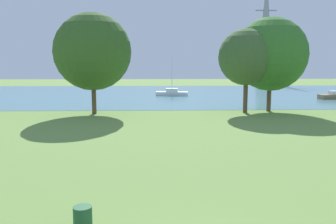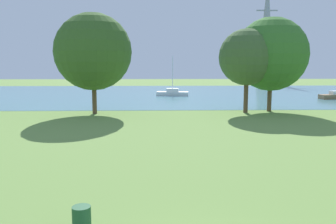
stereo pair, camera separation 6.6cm
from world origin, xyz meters
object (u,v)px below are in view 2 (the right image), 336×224
at_px(sailboat_white, 172,93).
at_px(tree_west_near, 247,57).
at_px(electricity_pylon, 266,30).
at_px(tree_east_far, 271,54).
at_px(litter_bin, 82,219).
at_px(tree_mid_shore, 93,52).

height_order(sailboat_white, tree_west_near, tree_west_near).
relative_size(sailboat_white, electricity_pylon, 0.23).
distance_m(tree_west_near, tree_east_far, 2.92).
distance_m(sailboat_white, tree_east_far, 20.74).
bearing_deg(tree_west_near, electricity_pylon, 71.41).
bearing_deg(litter_bin, tree_mid_shore, 98.86).
distance_m(litter_bin, sailboat_white, 44.45).
distance_m(tree_mid_shore, tree_west_near, 15.16).
height_order(tree_mid_shore, electricity_pylon, electricity_pylon).
height_order(litter_bin, tree_east_far, tree_east_far).
bearing_deg(sailboat_white, electricity_pylon, 54.72).
xyz_separation_m(tree_west_near, electricity_pylon, (17.99, 53.47, 7.34)).
height_order(tree_east_far, electricity_pylon, electricity_pylon).
bearing_deg(sailboat_white, tree_east_far, -62.23).
distance_m(tree_west_near, electricity_pylon, 56.89).
height_order(sailboat_white, electricity_pylon, electricity_pylon).
relative_size(tree_west_near, tree_east_far, 0.87).
bearing_deg(electricity_pylon, tree_east_far, -106.22).
distance_m(litter_bin, electricity_pylon, 85.10).
distance_m(sailboat_white, electricity_pylon, 44.35).
relative_size(sailboat_white, tree_east_far, 0.62).
xyz_separation_m(litter_bin, electricity_pylon, (29.20, 78.95, 12.50)).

